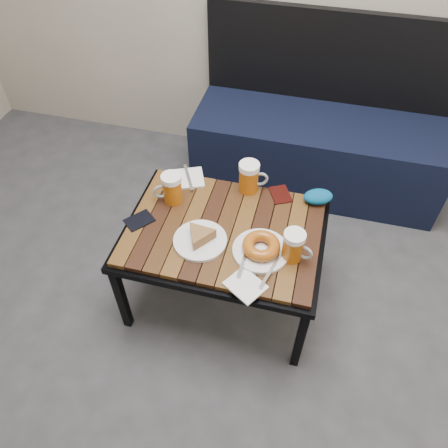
% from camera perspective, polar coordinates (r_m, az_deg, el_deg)
% --- Properties ---
extents(bench, '(1.40, 0.50, 0.95)m').
position_cam_1_polar(bench, '(2.64, 12.09, 10.14)').
color(bench, black).
rests_on(bench, ground).
extents(cafe_table, '(0.84, 0.62, 0.47)m').
position_cam_1_polar(cafe_table, '(1.86, 0.00, -1.50)').
color(cafe_table, black).
rests_on(cafe_table, ground).
extents(beer_mug_left, '(0.13, 0.11, 0.14)m').
position_cam_1_polar(beer_mug_left, '(1.91, -6.87, 4.65)').
color(beer_mug_left, '#AC550D').
rests_on(beer_mug_left, cafe_table).
extents(beer_mug_centre, '(0.14, 0.11, 0.15)m').
position_cam_1_polar(beer_mug_centre, '(1.95, 3.34, 6.14)').
color(beer_mug_centre, '#AC550D').
rests_on(beer_mug_centre, cafe_table).
extents(beer_mug_right, '(0.13, 0.10, 0.14)m').
position_cam_1_polar(beer_mug_right, '(1.69, 9.10, -2.85)').
color(beer_mug_right, '#AC550D').
rests_on(beer_mug_right, cafe_table).
extents(plate_pie, '(0.22, 0.22, 0.06)m').
position_cam_1_polar(plate_pie, '(1.76, -3.15, -1.81)').
color(plate_pie, white).
rests_on(plate_pie, cafe_table).
extents(plate_bagel, '(0.23, 0.29, 0.06)m').
position_cam_1_polar(plate_bagel, '(1.73, 4.86, -3.14)').
color(plate_bagel, white).
rests_on(plate_bagel, cafe_table).
extents(napkin_left, '(0.18, 0.18, 0.01)m').
position_cam_1_polar(napkin_left, '(2.05, -4.66, 5.99)').
color(napkin_left, white).
rests_on(napkin_left, cafe_table).
extents(napkin_right, '(0.17, 0.17, 0.01)m').
position_cam_1_polar(napkin_right, '(1.64, 2.81, -8.01)').
color(napkin_right, white).
rests_on(napkin_right, cafe_table).
extents(passport_navy, '(0.14, 0.14, 0.01)m').
position_cam_1_polar(passport_navy, '(1.89, -11.01, 0.47)').
color(passport_navy, black).
rests_on(passport_navy, cafe_table).
extents(passport_burgundy, '(0.12, 0.14, 0.01)m').
position_cam_1_polar(passport_burgundy, '(1.98, 7.39, 3.85)').
color(passport_burgundy, black).
rests_on(passport_burgundy, cafe_table).
extents(knit_pouch, '(0.15, 0.13, 0.06)m').
position_cam_1_polar(knit_pouch, '(1.96, 12.19, 3.52)').
color(knit_pouch, navy).
rests_on(knit_pouch, cafe_table).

